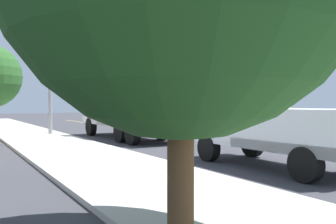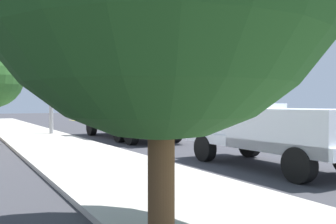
# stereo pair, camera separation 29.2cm
# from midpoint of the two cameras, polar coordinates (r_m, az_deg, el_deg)

# --- Properties ---
(ground) EXTENTS (120.00, 120.00, 0.00)m
(ground) POSITION_cam_midpoint_polar(r_m,az_deg,el_deg) (20.27, 2.14, -3.93)
(ground) COLOR #38383D
(sidewalk_far_side) EXTENTS (60.08, 9.07, 0.12)m
(sidewalk_far_side) POSITION_cam_midpoint_polar(r_m,az_deg,el_deg) (17.43, -18.55, -4.63)
(sidewalk_far_side) COLOR #B2ADA3
(sidewalk_far_side) RESTS_ON ground
(lane_centre_stripe) EXTENTS (49.81, 4.73, 0.01)m
(lane_centre_stripe) POSITION_cam_midpoint_polar(r_m,az_deg,el_deg) (20.27, 2.14, -3.91)
(lane_centre_stripe) COLOR yellow
(lane_centre_stripe) RESTS_ON ground
(utility_bucket_truck) EXTENTS (8.39, 3.24, 7.40)m
(utility_bucket_truck) POSITION_cam_midpoint_polar(r_m,az_deg,el_deg) (19.26, -6.77, 0.63)
(utility_bucket_truck) COLOR white
(utility_bucket_truck) RESTS_ON ground
(service_pickup_truck) EXTENTS (5.77, 2.60, 2.06)m
(service_pickup_truck) POSITION_cam_midpoint_polar(r_m,az_deg,el_deg) (10.77, 15.81, -2.55)
(service_pickup_truck) COLOR white
(service_pickup_truck) RESTS_ON ground
(passing_minivan) EXTENTS (4.95, 2.33, 1.69)m
(passing_minivan) POSITION_cam_midpoint_polar(r_m,az_deg,el_deg) (29.57, -2.31, -0.42)
(passing_minivan) COLOR silver
(passing_minivan) RESTS_ON ground
(traffic_cone_mid_front) EXTENTS (0.40, 0.40, 0.83)m
(traffic_cone_mid_front) POSITION_cam_midpoint_polar(r_m,az_deg,el_deg) (23.42, -6.02, -2.24)
(traffic_cone_mid_front) COLOR black
(traffic_cone_mid_front) RESTS_ON ground
(traffic_signal_mast) EXTENTS (5.97, 0.82, 9.00)m
(traffic_signal_mast) POSITION_cam_midpoint_polar(r_m,az_deg,el_deg) (20.84, -17.62, 12.52)
(traffic_signal_mast) COLOR gray
(traffic_signal_mast) RESTS_ON ground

